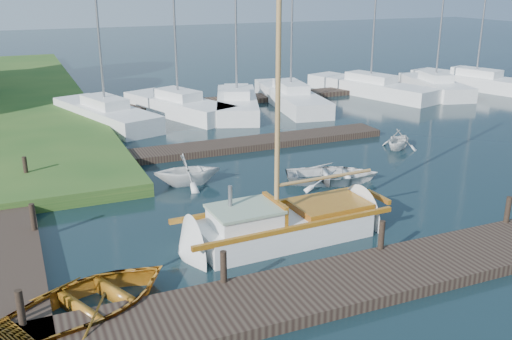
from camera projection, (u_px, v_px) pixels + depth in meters
name	position (u px, v px, depth m)	size (l,w,h in m)	color
ground	(256.00, 204.00, 19.24)	(160.00, 160.00, 0.00)	black
near_dock	(353.00, 281.00, 13.97)	(18.00, 2.20, 0.30)	black
far_dock	(240.00, 145.00, 25.61)	(14.00, 1.60, 0.30)	black
pontoon	(300.00, 95.00, 36.89)	(30.00, 1.60, 0.30)	black
mooring_post_0	(20.00, 307.00, 11.84)	(0.16, 0.16, 0.80)	black
mooring_post_1	(224.00, 267.00, 13.54)	(0.16, 0.16, 0.80)	black
mooring_post_2	(381.00, 235.00, 15.23)	(0.16, 0.16, 0.80)	black
mooring_post_3	(508.00, 209.00, 16.92)	(0.16, 0.16, 0.80)	black
mooring_post_4	(33.00, 217.00, 16.39)	(0.16, 0.16, 0.80)	black
mooring_post_5	(25.00, 167.00, 20.74)	(0.16, 0.16, 0.80)	black
sailboat	(287.00, 227.00, 16.59)	(7.22, 2.24, 9.83)	white
dinghy	(91.00, 297.00, 12.73)	(2.95, 4.13, 0.86)	#7B3A0C
tender_b	(187.00, 168.00, 20.87)	(2.08, 2.42, 1.27)	white
tender_c	(332.00, 172.00, 21.26)	(2.46, 3.45, 0.71)	white
tender_d	(399.00, 138.00, 25.40)	(1.67, 1.94, 1.02)	white
marina_boat_0	(105.00, 113.00, 29.94)	(4.62, 8.42, 10.11)	white
marina_boat_1	(178.00, 105.00, 31.89)	(4.82, 7.95, 9.28)	white
marina_boat_2	(237.00, 102.00, 32.58)	(4.73, 7.96, 10.64)	white
marina_boat_3	(291.00, 96.00, 34.32)	(3.57, 9.15, 12.30)	white
marina_boat_5	(370.00, 86.00, 37.41)	(4.82, 9.62, 11.58)	white
marina_boat_6	(435.00, 85.00, 37.79)	(3.75, 7.21, 9.73)	white
marina_boat_7	(476.00, 81.00, 39.54)	(4.89, 9.38, 11.86)	white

